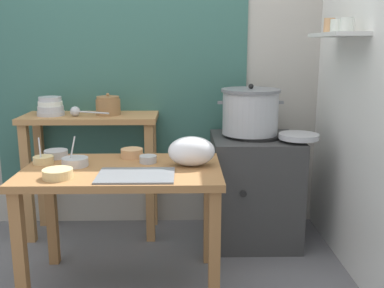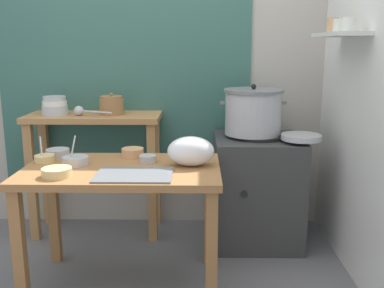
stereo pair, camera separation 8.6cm
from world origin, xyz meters
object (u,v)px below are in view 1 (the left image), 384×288
at_px(wide_pan, 299,136).
at_px(clay_pot, 108,106).
at_px(ladle, 77,111).
at_px(prep_table, 123,187).
at_px(stove_block, 254,188).
at_px(prep_bowl_1, 58,173).
at_px(prep_bowl_2, 56,154).
at_px(prep_bowl_0, 75,161).
at_px(prep_bowl_5, 148,159).
at_px(steamer_pot, 250,111).
at_px(bowl_stack_enamel, 50,107).
at_px(back_shelf_table, 92,145).
at_px(serving_tray, 136,175).
at_px(plastic_bag, 191,151).
at_px(prep_bowl_3, 132,153).
at_px(prep_bowl_4, 43,159).

bearing_deg(wide_pan, clay_pot, 167.41).
bearing_deg(ladle, prep_table, -59.80).
distance_m(stove_block, ladle, 1.37).
distance_m(prep_bowl_1, prep_bowl_2, 0.44).
distance_m(prep_table, prep_bowl_0, 0.31).
bearing_deg(prep_bowl_0, prep_bowl_5, 9.23).
bearing_deg(steamer_pot, bowl_stack_enamel, 176.24).
xyz_separation_m(clay_pot, ladle, (-0.21, -0.07, -0.03)).
bearing_deg(bowl_stack_enamel, back_shelf_table, 3.70).
bearing_deg(stove_block, wide_pan, -31.79).
xyz_separation_m(back_shelf_table, serving_tray, (0.42, -0.93, 0.05)).
bearing_deg(plastic_bag, stove_block, 52.40).
relative_size(clay_pot, prep_bowl_0, 1.04).
bearing_deg(clay_pot, steamer_pot, -6.27).
height_order(steamer_pot, prep_bowl_0, steamer_pot).
bearing_deg(prep_bowl_0, steamer_pot, 29.58).
xyz_separation_m(prep_bowl_1, prep_bowl_3, (0.33, 0.43, 0.00)).
bearing_deg(steamer_pot, plastic_bag, -124.23).
xyz_separation_m(stove_block, steamer_pot, (-0.04, 0.02, 0.55)).
height_order(stove_block, prep_bowl_1, stove_block).
xyz_separation_m(prep_table, ladle, (-0.40, 0.69, 0.33)).
height_order(clay_pot, prep_bowl_0, clay_pot).
xyz_separation_m(steamer_pot, prep_bowl_5, (-0.67, -0.55, -0.20)).
relative_size(stove_block, prep_bowl_3, 5.80).
relative_size(prep_table, clay_pot, 6.35).
height_order(prep_bowl_0, prep_bowl_5, prep_bowl_0).
distance_m(prep_bowl_2, prep_bowl_4, 0.14).
bearing_deg(prep_bowl_3, back_shelf_table, 123.96).
distance_m(ladle, wide_pan, 1.53).
distance_m(serving_tray, wide_pan, 1.20).
height_order(prep_bowl_1, prep_bowl_2, same).
distance_m(prep_bowl_1, prep_bowl_4, 0.33).
distance_m(prep_bowl_2, prep_bowl_5, 0.58).
distance_m(serving_tray, prep_bowl_1, 0.40).
relative_size(prep_table, serving_tray, 2.75).
xyz_separation_m(ladle, plastic_bag, (0.79, -0.66, -0.13)).
distance_m(steamer_pot, plastic_bag, 0.76).
relative_size(clay_pot, prep_bowl_2, 1.22).
bearing_deg(plastic_bag, prep_bowl_1, -161.96).
bearing_deg(prep_bowl_2, back_shelf_table, 78.82).
bearing_deg(clay_pot, prep_bowl_5, -63.27).
distance_m(prep_table, back_shelf_table, 0.83).
xyz_separation_m(ladle, wide_pan, (1.51, -0.22, -0.14)).
distance_m(back_shelf_table, serving_tray, 1.02).
xyz_separation_m(stove_block, plastic_bag, (-0.46, -0.60, 0.42)).
bearing_deg(steamer_pot, ladle, 177.96).
bearing_deg(bowl_stack_enamel, clay_pot, 2.49).
bearing_deg(steamer_pot, prep_bowl_3, -151.82).
bearing_deg(bowl_stack_enamel, ladle, -14.11).
xyz_separation_m(ladle, prep_bowl_2, (-0.03, -0.46, -0.19)).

